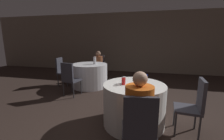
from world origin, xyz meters
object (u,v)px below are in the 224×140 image
at_px(table_near, 134,104).
at_px(soda_can_silver, 124,80).
at_px(soda_can_blue, 146,78).
at_px(bottle_far, 95,60).
at_px(soda_can_red, 123,81).
at_px(person_orange_shirt, 138,115).
at_px(pizza_plate_near, 136,85).
at_px(chair_far_west, 62,69).
at_px(chair_far_south, 69,77).
at_px(person_floral_shirt, 98,66).
at_px(table_far, 90,75).
at_px(chair_far_north, 99,65).
at_px(chair_near_south, 139,125).
at_px(chair_near_east, 195,103).

height_order(table_near, soda_can_silver, soda_can_silver).
distance_m(soda_can_blue, bottle_far, 2.36).
distance_m(table_near, soda_can_red, 0.48).
distance_m(person_orange_shirt, soda_can_blue, 1.13).
bearing_deg(pizza_plate_near, chair_far_west, 143.41).
xyz_separation_m(chair_far_south, person_floral_shirt, (0.19, 1.81, 0.02)).
xyz_separation_m(chair_far_south, soda_can_red, (1.65, -1.05, 0.27)).
bearing_deg(table_far, bottle_far, 7.38).
relative_size(pizza_plate_near, soda_can_blue, 1.95).
distance_m(chair_far_north, person_orange_shirt, 4.16).
distance_m(table_near, chair_far_west, 3.26).
distance_m(person_orange_shirt, bottle_far, 3.22).
distance_m(table_near, chair_far_north, 3.39).
bearing_deg(chair_far_south, pizza_plate_near, -18.52).
distance_m(table_far, soda_can_red, 2.53).
distance_m(chair_far_west, pizza_plate_near, 3.33).
bearing_deg(chair_near_south, chair_far_south, 126.74).
relative_size(person_orange_shirt, person_floral_shirt, 1.05).
bearing_deg(pizza_plate_near, table_far, 129.41).
bearing_deg(table_near, chair_near_east, -5.87).
bearing_deg(table_far, person_floral_shirt, 90.08).
height_order(chair_far_west, soda_can_blue, chair_far_west).
bearing_deg(soda_can_silver, person_orange_shirt, -69.43).
xyz_separation_m(chair_near_south, person_floral_shirt, (-1.79, 3.76, 0.02)).
bearing_deg(soda_can_blue, table_far, 137.94).
distance_m(table_far, soda_can_blue, 2.51).
bearing_deg(chair_far_south, soda_can_blue, -7.41).
bearing_deg(chair_far_south, soda_can_silver, -19.01).
bearing_deg(table_near, person_orange_shirt, -81.22).
bearing_deg(person_floral_shirt, chair_far_north, -90.00).
bearing_deg(soda_can_blue, chair_far_south, 161.56).
relative_size(table_near, soda_can_silver, 9.16).
xyz_separation_m(pizza_plate_near, soda_can_blue, (0.16, 0.38, 0.05)).
distance_m(chair_far_west, soda_can_blue, 3.26).
distance_m(chair_near_east, person_orange_shirt, 1.10).
height_order(table_near, chair_far_west, chair_far_west).
height_order(table_far, chair_far_south, chair_far_south).
bearing_deg(chair_far_south, bottle_far, 80.86).
distance_m(chair_near_south, chair_far_south, 2.78).
distance_m(table_near, person_floral_shirt, 3.25).
relative_size(person_orange_shirt, soda_can_red, 9.68).
xyz_separation_m(chair_far_north, pizza_plate_near, (1.68, -3.04, 0.21)).
xyz_separation_m(chair_far_north, bottle_far, (0.18, -0.98, 0.33)).
bearing_deg(soda_can_blue, person_orange_shirt, -93.48).
height_order(chair_far_south, person_orange_shirt, person_orange_shirt).
bearing_deg(chair_near_east, chair_far_south, 74.78).
relative_size(table_far, chair_near_east, 1.23).
xyz_separation_m(chair_near_east, soda_can_silver, (-1.16, 0.13, 0.27)).
xyz_separation_m(chair_far_south, pizza_plate_near, (1.87, -1.06, 0.21)).
height_order(chair_far_west, bottle_far, bottle_far).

